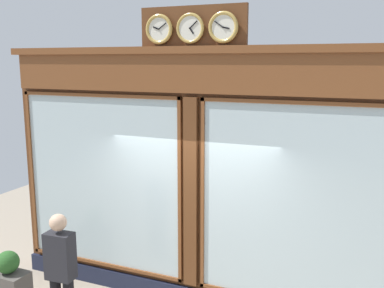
% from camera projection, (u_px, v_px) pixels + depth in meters
% --- Properties ---
extents(shop_facade, '(6.15, 0.42, 4.30)m').
position_uv_depth(shop_facade, '(195.00, 179.00, 6.36)').
color(shop_facade, '#5B3319').
rests_on(shop_facade, ground_plane).
extents(pedestrian, '(0.37, 0.24, 1.69)m').
position_uv_depth(pedestrian, '(61.00, 270.00, 5.68)').
color(pedestrian, black).
rests_on(pedestrian, ground_plane).
extents(planter_shrub, '(0.33, 0.33, 0.33)m').
position_uv_depth(planter_shrub, '(8.00, 262.00, 6.45)').
color(planter_shrub, '#285623').
rests_on(planter_shrub, planter_box).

